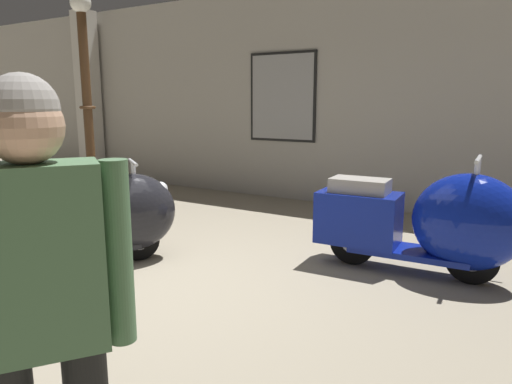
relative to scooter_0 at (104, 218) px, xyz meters
The scene contains 6 objects.
ground_plane 1.05m from the scooter_0, 10.30° to the right, with size 60.00×60.00×0.00m, color gray.
showroom_back_wall 4.09m from the scooter_0, 79.10° to the left, with size 18.00×0.63×3.34m.
scooter_0 is the anchor object (origin of this frame).
scooter_1 3.09m from the scooter_0, 24.74° to the left, with size 1.85×0.63×1.12m.
lamppost 1.70m from the scooter_0, 144.17° to the left, with size 0.28×0.28×2.83m.
visitor_0 3.24m from the scooter_0, 43.98° to the right, with size 0.41×0.47×1.66m.
Camera 1 is at (2.63, -2.86, 1.58)m, focal length 32.80 mm.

